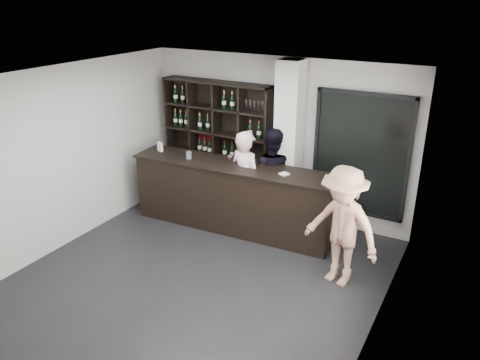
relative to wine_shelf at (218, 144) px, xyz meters
The scene contains 12 objects.
floor 3.06m from the wine_shelf, 65.85° to the right, with size 5.00×5.50×0.01m, color black.
wine_shelf is the anchor object (origin of this frame).
structural_column 1.52m from the wine_shelf, ahead, with size 0.40×0.40×2.90m, color silver.
glass_panel 2.71m from the wine_shelf, ahead, with size 1.60×0.08×2.10m.
tasting_counter 1.29m from the wine_shelf, 45.53° to the right, with size 3.62×0.74×1.20m.
taster_pink 1.27m from the wine_shelf, 35.56° to the right, with size 0.65×0.43×1.79m, color beige.
taster_black 1.35m from the wine_shelf, 12.42° to the right, with size 0.86×0.67×1.78m, color black.
customer 3.33m from the wine_shelf, 27.18° to the right, with size 1.15×0.66×1.78m, color #986B5A.
wine_glass 1.10m from the wine_shelf, 47.47° to the right, with size 0.08×0.08×0.19m, color white, non-canonical shape.
spit_cup 0.92m from the wine_shelf, 91.50° to the right, with size 0.09×0.09×0.13m, color #9FB7C2.
napkin_stack 1.93m from the wine_shelf, 24.97° to the right, with size 0.13×0.13×0.02m, color white.
card_stand 1.11m from the wine_shelf, 130.21° to the right, with size 0.11×0.06×0.17m, color white.
Camera 1 is at (3.36, -4.66, 3.93)m, focal length 35.00 mm.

